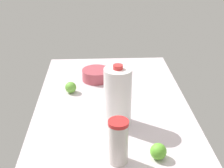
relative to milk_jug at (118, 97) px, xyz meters
The scene contains 6 objects.
countertop 24.85cm from the milk_jug, ahead, with size 120.00×76.00×3.00cm, color silver.
milk_jug is the anchor object (origin of this frame).
mixing_bowl 48.36cm from the milk_jug, 11.43° to the left, with size 16.14×16.14×6.38cm, color #AF4450.
tumbler_cup 26.40cm from the milk_jug, behind, with size 7.53×7.53×17.89cm.
lime_loose 40.00cm from the milk_jug, 36.58° to the left, with size 6.03×6.03×6.03cm, color #65AB3A.
lime_near_front 30.33cm from the milk_jug, 150.98° to the right, with size 6.33×6.33×6.33cm, color #63B833.
Camera 1 is at (-138.27, 6.93, 80.95)cm, focal length 50.00 mm.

